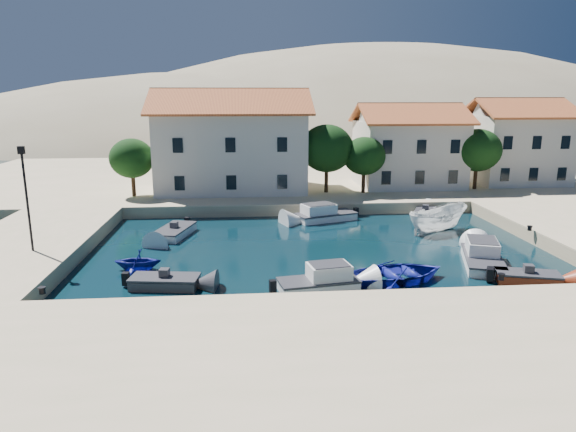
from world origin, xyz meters
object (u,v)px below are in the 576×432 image
object	(u,v)px
cabin_cruiser_south	(318,282)
cabin_cruiser_east	(483,258)
rowboat_south	(398,281)
boat_east	(437,232)
building_right	(516,140)
lamppost	(26,189)
building_mid	(408,144)
building_left	(231,139)

from	to	relation	value
cabin_cruiser_south	cabin_cruiser_east	distance (m)	11.00
rowboat_south	boat_east	distance (m)	11.81
building_right	cabin_cruiser_east	world-z (taller)	building_right
boat_east	lamppost	bearing A→B (deg)	75.29
rowboat_south	boat_east	size ratio (longest dim) A/B	0.97
building_mid	building_left	bearing A→B (deg)	-176.82
building_right	lamppost	xyz separation A→B (m)	(-41.50, -22.00, -0.72)
building_mid	building_right	bearing A→B (deg)	4.76
cabin_cruiser_south	lamppost	bearing A→B (deg)	152.43
cabin_cruiser_east	boat_east	bearing A→B (deg)	16.95
rowboat_south	cabin_cruiser_east	distance (m)	6.27
boat_east	building_right	bearing A→B (deg)	-68.56
building_right	rowboat_south	distance (m)	33.66
building_mid	building_right	xyz separation A→B (m)	(12.00, 1.00, 0.25)
cabin_cruiser_south	rowboat_south	size ratio (longest dim) A/B	0.81
building_left	building_mid	world-z (taller)	building_left
cabin_cruiser_east	boat_east	world-z (taller)	cabin_cruiser_east
rowboat_south	building_right	bearing A→B (deg)	-50.75
building_left	cabin_cruiser_south	bearing A→B (deg)	-78.85
building_left	rowboat_south	distance (m)	26.75
rowboat_south	cabin_cruiser_east	xyz separation A→B (m)	(5.86, 2.16, 0.48)
building_left	building_right	distance (m)	30.07
rowboat_south	boat_east	bearing A→B (deg)	-43.79
rowboat_south	lamppost	bearing A→B (deg)	65.72
lamppost	boat_east	distance (m)	28.23
rowboat_south	cabin_cruiser_east	size ratio (longest dim) A/B	0.97
building_left	boat_east	xyz separation A→B (m)	(15.70, -14.10, -5.94)
cabin_cruiser_east	boat_east	xyz separation A→B (m)	(0.19, 7.98, -0.48)
building_left	cabin_cruiser_east	xyz separation A→B (m)	(15.50, -22.08, -5.46)
building_left	cabin_cruiser_east	bearing A→B (deg)	-54.93
building_mid	cabin_cruiser_east	bearing A→B (deg)	-96.17
cabin_cruiser_south	rowboat_south	distance (m)	4.80
building_left	lamppost	bearing A→B (deg)	-119.90
lamppost	cabin_cruiser_east	size ratio (longest dim) A/B	1.11
building_left	cabin_cruiser_south	size ratio (longest dim) A/B	3.31
building_left	boat_east	size ratio (longest dim) A/B	2.62
building_right	rowboat_south	size ratio (longest dim) A/B	1.73
building_mid	building_right	world-z (taller)	building_right
cabin_cruiser_east	lamppost	bearing A→B (deg)	103.92
building_right	cabin_cruiser_east	bearing A→B (deg)	-121.04
cabin_cruiser_south	rowboat_south	world-z (taller)	cabin_cruiser_south
building_left	boat_east	distance (m)	21.92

